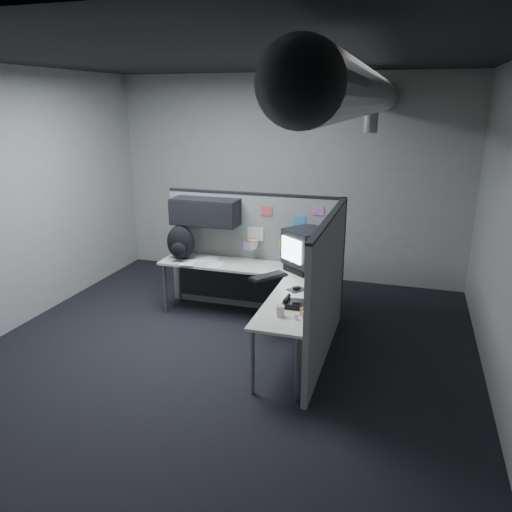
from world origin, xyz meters
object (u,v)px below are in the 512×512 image
(desk, at_px, (257,282))
(monitor, at_px, (307,250))
(keyboard, at_px, (268,277))
(backpack, at_px, (181,243))
(phone, at_px, (292,303))

(desk, height_order, monitor, monitor)
(keyboard, xyz_separation_m, backpack, (-1.33, 0.37, 0.21))
(backpack, bearing_deg, desk, -4.64)
(monitor, bearing_deg, backpack, 174.84)
(monitor, relative_size, keyboard, 1.33)
(phone, bearing_deg, backpack, 158.42)
(keyboard, relative_size, phone, 2.32)
(desk, distance_m, backpack, 1.22)
(keyboard, xyz_separation_m, phone, (0.48, -0.76, 0.02))
(monitor, distance_m, backpack, 1.71)
(backpack, bearing_deg, phone, -25.10)
(phone, bearing_deg, monitor, 105.20)
(monitor, bearing_deg, phone, -92.11)
(desk, relative_size, phone, 10.83)
(monitor, xyz_separation_m, keyboard, (-0.38, -0.42, -0.26))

